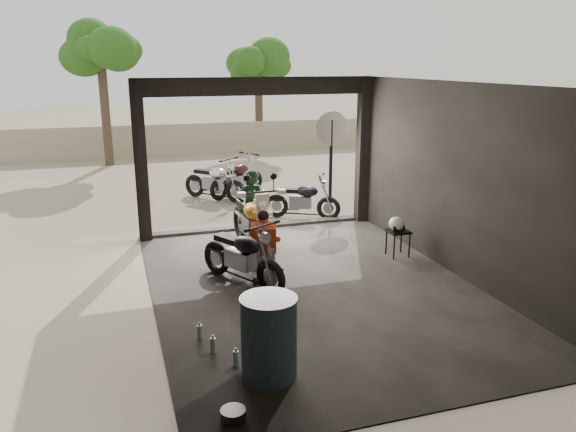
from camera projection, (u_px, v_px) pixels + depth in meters
ground at (313, 288)px, 8.98m from camera, size 80.00×80.00×0.00m
garage at (303, 203)px, 9.14m from camera, size 7.00×7.13×3.20m
boundary_wall at (189, 139)px, 21.69m from camera, size 18.00×0.30×1.20m
tree_left at (100, 46)px, 18.53m from camera, size 2.20×2.20×5.60m
tree_right at (258, 60)px, 21.71m from camera, size 2.20×2.20×5.00m
main_bike at (252, 218)px, 10.51m from camera, size 0.93×2.04×1.34m
left_bike at (242, 252)px, 8.99m from camera, size 1.39×1.76×1.11m
outside_bike_a at (214, 178)px, 14.54m from camera, size 1.64×1.72×1.14m
outside_bike_b at (237, 176)px, 14.95m from camera, size 1.76×1.44×1.12m
outside_bike_c at (302, 197)px, 12.81m from camera, size 1.64×1.27×1.03m
rider at (251, 208)px, 10.82m from camera, size 0.57×0.39×1.53m
mechanic at (264, 248)px, 9.23m from camera, size 0.74×0.88×1.10m
stool at (398, 234)px, 10.30m from camera, size 0.37×0.37×0.52m
helmet at (397, 224)px, 10.21m from camera, size 0.35×0.36×0.27m
oil_drum at (269, 339)px, 6.31m from camera, size 0.78×0.78×0.98m
sign_post at (331, 145)px, 13.06m from camera, size 0.80×0.08×2.40m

